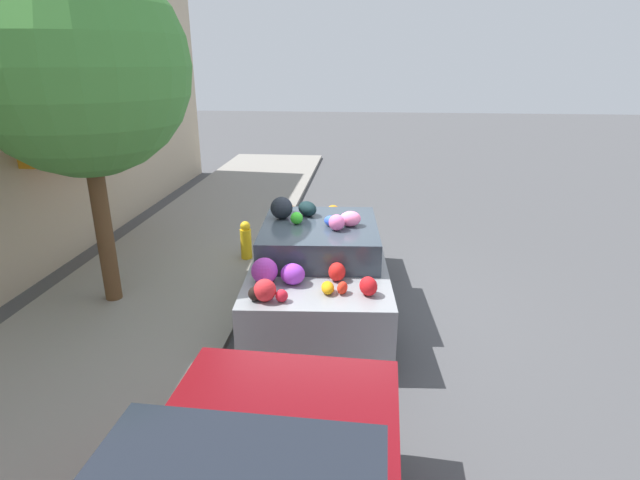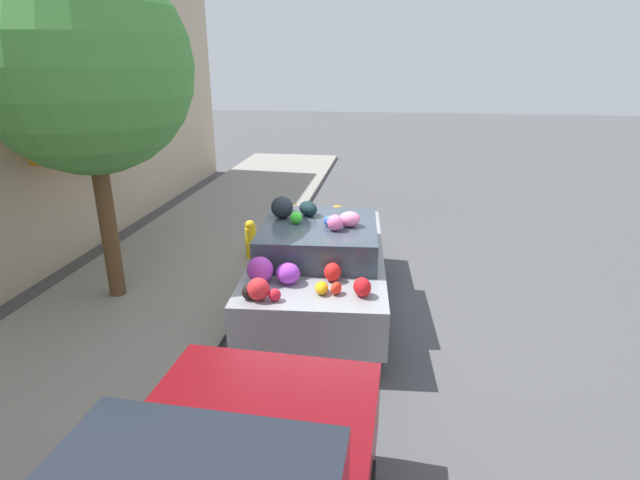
{
  "view_description": "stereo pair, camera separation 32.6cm",
  "coord_description": "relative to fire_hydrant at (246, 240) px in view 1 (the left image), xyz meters",
  "views": [
    {
      "loc": [
        -6.78,
        -0.63,
        3.5
      ],
      "look_at": [
        0.0,
        0.02,
        1.04
      ],
      "focal_mm": 28.0,
      "sensor_mm": 36.0,
      "label": 1
    },
    {
      "loc": [
        -6.75,
        -0.96,
        3.5
      ],
      "look_at": [
        0.0,
        0.02,
        1.04
      ],
      "focal_mm": 28.0,
      "sensor_mm": 36.0,
      "label": 2
    }
  ],
  "objects": [
    {
      "name": "art_car",
      "position": [
        -1.55,
        -1.48,
        0.27
      ],
      "size": [
        4.02,
        2.08,
        1.66
      ],
      "rotation": [
        0.0,
        0.0,
        0.07
      ],
      "color": "gray",
      "rests_on": "ground"
    },
    {
      "name": "ground_plane",
      "position": [
        -1.5,
        -1.5,
        -0.45
      ],
      "size": [
        60.0,
        60.0,
        0.0
      ],
      "primitive_type": "plane",
      "color": "#4C4C4F"
    },
    {
      "name": "fire_hydrant",
      "position": [
        0.0,
        0.0,
        0.0
      ],
      "size": [
        0.2,
        0.2,
        0.7
      ],
      "color": "gold",
      "rests_on": "sidewalk_curb"
    },
    {
      "name": "sidewalk_curb",
      "position": [
        -1.5,
        1.2,
        -0.4
      ],
      "size": [
        24.0,
        3.2,
        0.1
      ],
      "color": "gray",
      "rests_on": "ground"
    },
    {
      "name": "street_tree",
      "position": [
        -1.79,
        1.63,
        2.97
      ],
      "size": [
        2.88,
        2.88,
        4.76
      ],
      "color": "brown",
      "rests_on": "sidewalk_curb"
    }
  ]
}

